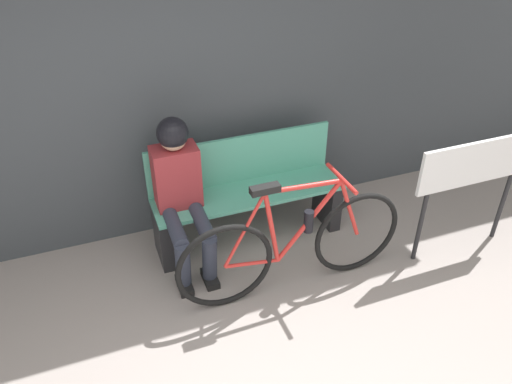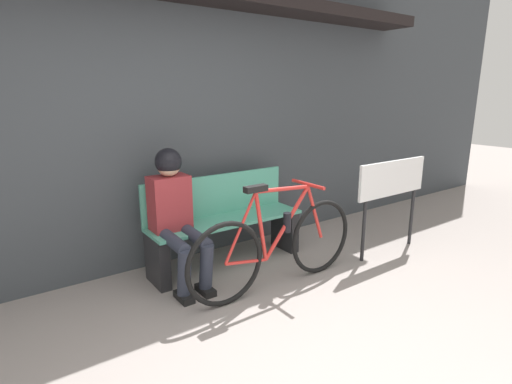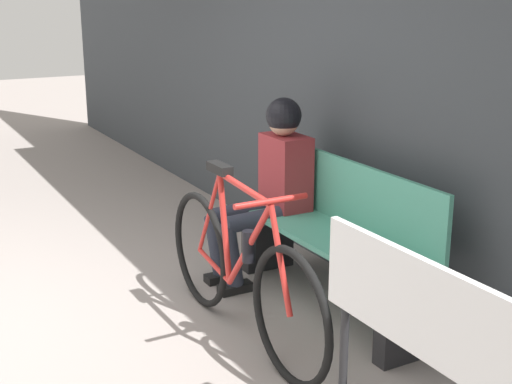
{
  "view_description": "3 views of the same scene",
  "coord_description": "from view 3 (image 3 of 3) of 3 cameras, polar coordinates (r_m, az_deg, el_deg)",
  "views": [
    {
      "loc": [
        -0.55,
        -1.36,
        2.67
      ],
      "look_at": [
        0.56,
        1.56,
        0.62
      ],
      "focal_mm": 35.0,
      "sensor_mm": 36.0,
      "label": 1
    },
    {
      "loc": [
        -1.32,
        -1.36,
        1.67
      ],
      "look_at": [
        0.61,
        1.34,
        0.83
      ],
      "focal_mm": 28.0,
      "sensor_mm": 36.0,
      "label": 2
    },
    {
      "loc": [
        3.86,
        -0.51,
        1.87
      ],
      "look_at": [
        0.45,
        1.37,
        0.75
      ],
      "focal_mm": 50.0,
      "sensor_mm": 36.0,
      "label": 3
    }
  ],
  "objects": [
    {
      "name": "ground_plane",
      "position": [
        4.32,
        -19.5,
        -10.59
      ],
      "size": [
        24.0,
        24.0,
        0.0
      ],
      "primitive_type": "plane",
      "color": "gray"
    },
    {
      "name": "storefront_wall",
      "position": [
        4.75,
        6.85,
        13.43
      ],
      "size": [
        12.0,
        0.56,
        3.2
      ],
      "color": "#3D4247",
      "rests_on": "ground_plane"
    },
    {
      "name": "park_bench_near",
      "position": [
        4.28,
        6.39,
        -4.0
      ],
      "size": [
        1.55,
        0.42,
        0.88
      ],
      "color": "#51A88E",
      "rests_on": "ground_plane"
    },
    {
      "name": "bicycle",
      "position": [
        3.87,
        -1.31,
        -6.49
      ],
      "size": [
        1.74,
        0.4,
        0.95
      ],
      "color": "black",
      "rests_on": "ground_plane"
    },
    {
      "name": "person_seated",
      "position": [
        4.59,
        1.21,
        1.21
      ],
      "size": [
        0.34,
        0.65,
        1.2
      ],
      "color": "#2D3342",
      "rests_on": "ground_plane"
    },
    {
      "name": "signboard",
      "position": [
        2.59,
        12.56,
        -10.09
      ],
      "size": [
        1.01,
        0.04,
        0.99
      ],
      "color": "#232326",
      "rests_on": "ground_plane"
    }
  ]
}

